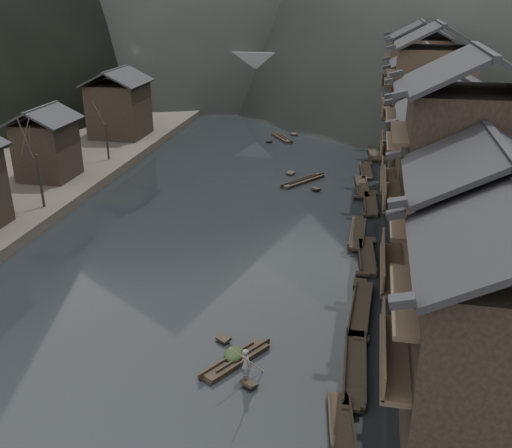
# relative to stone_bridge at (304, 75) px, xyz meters

# --- Properties ---
(water) EXTENTS (300.00, 300.00, 0.00)m
(water) POSITION_rel_stone_bridge_xyz_m (0.00, -72.00, -5.11)
(water) COLOR black
(water) RESTS_ON ground
(left_bank) EXTENTS (40.00, 200.00, 1.20)m
(left_bank) POSITION_rel_stone_bridge_xyz_m (-35.00, -32.00, -4.51)
(left_bank) COLOR #2D2823
(left_bank) RESTS_ON ground
(stilt_houses) EXTENTS (9.00, 67.60, 16.63)m
(stilt_houses) POSITION_rel_stone_bridge_xyz_m (17.28, -52.15, 3.99)
(stilt_houses) COLOR black
(stilt_houses) RESTS_ON ground
(left_houses) EXTENTS (8.10, 53.20, 8.73)m
(left_houses) POSITION_rel_stone_bridge_xyz_m (-20.50, -51.88, 0.55)
(left_houses) COLOR black
(left_houses) RESTS_ON left_bank
(moored_sampans) EXTENTS (2.76, 74.47, 0.47)m
(moored_sampans) POSITION_rel_stone_bridge_xyz_m (11.89, -46.41, -4.91)
(moored_sampans) COLOR black
(moored_sampans) RESTS_ON water
(midriver_boats) EXTENTS (9.14, 23.45, 0.45)m
(midriver_boats) POSITION_rel_stone_bridge_xyz_m (2.73, -33.22, -4.91)
(midriver_boats) COLOR black
(midriver_boats) RESTS_ON water
(stone_bridge) EXTENTS (40.00, 6.00, 9.00)m
(stone_bridge) POSITION_rel_stone_bridge_xyz_m (0.00, 0.00, 0.00)
(stone_bridge) COLOR #4C4C4F
(stone_bridge) RESTS_ON ground
(hero_sampan) EXTENTS (3.38, 4.68, 0.44)m
(hero_sampan) POSITION_rel_stone_bridge_xyz_m (5.28, -73.60, -4.91)
(hero_sampan) COLOR black
(hero_sampan) RESTS_ON water
(cargo_heap) EXTENTS (1.10, 1.44, 0.66)m
(cargo_heap) POSITION_rel_stone_bridge_xyz_m (5.16, -73.40, -4.34)
(cargo_heap) COLOR black
(cargo_heap) RESTS_ON hero_sampan
(boatman) EXTENTS (0.80, 0.78, 1.86)m
(boatman) POSITION_rel_stone_bridge_xyz_m (6.21, -75.08, -3.75)
(boatman) COLOR #575659
(boatman) RESTS_ON hero_sampan
(bamboo_pole) EXTENTS (1.44, 2.76, 3.43)m
(bamboo_pole) POSITION_rel_stone_bridge_xyz_m (6.41, -75.08, -1.10)
(bamboo_pole) COLOR #8C7A51
(bamboo_pole) RESTS_ON boatman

